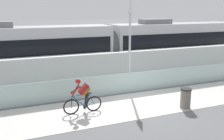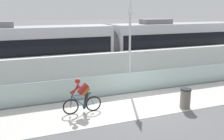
{
  "view_description": "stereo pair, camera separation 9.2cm",
  "coord_description": "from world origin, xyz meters",
  "px_view_note": "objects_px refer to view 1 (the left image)",
  "views": [
    {
      "loc": [
        -5.93,
        -10.35,
        4.55
      ],
      "look_at": [
        -0.82,
        2.35,
        1.25
      ],
      "focal_mm": 40.53,
      "sensor_mm": 36.0,
      "label": 1
    },
    {
      "loc": [
        -5.84,
        -10.39,
        4.55
      ],
      "look_at": [
        -0.82,
        2.35,
        1.25
      ],
      "focal_mm": 40.53,
      "sensor_mm": 36.0,
      "label": 2
    }
  ],
  "objects_px": {
    "lamp_post_antenna": "(130,33)",
    "trash_bin": "(186,98)",
    "cyclist_on_bike": "(83,96)",
    "tram": "(110,46)"
  },
  "relations": [
    {
      "from": "tram",
      "to": "cyclist_on_bike",
      "type": "distance_m",
      "value": 8.01
    },
    {
      "from": "tram",
      "to": "lamp_post_antenna",
      "type": "relative_size",
      "value": 4.34
    },
    {
      "from": "tram",
      "to": "cyclist_on_bike",
      "type": "height_order",
      "value": "tram"
    },
    {
      "from": "cyclist_on_bike",
      "to": "lamp_post_antenna",
      "type": "distance_m",
      "value": 4.69
    },
    {
      "from": "tram",
      "to": "trash_bin",
      "type": "height_order",
      "value": "tram"
    },
    {
      "from": "tram",
      "to": "lamp_post_antenna",
      "type": "xyz_separation_m",
      "value": [
        -0.66,
        -4.7,
        1.4
      ]
    },
    {
      "from": "tram",
      "to": "lamp_post_antenna",
      "type": "bearing_deg",
      "value": -98.04
    },
    {
      "from": "lamp_post_antenna",
      "to": "trash_bin",
      "type": "relative_size",
      "value": 5.42
    },
    {
      "from": "lamp_post_antenna",
      "to": "trash_bin",
      "type": "distance_m",
      "value": 4.6
    },
    {
      "from": "lamp_post_antenna",
      "to": "tram",
      "type": "bearing_deg",
      "value": 81.96
    }
  ]
}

